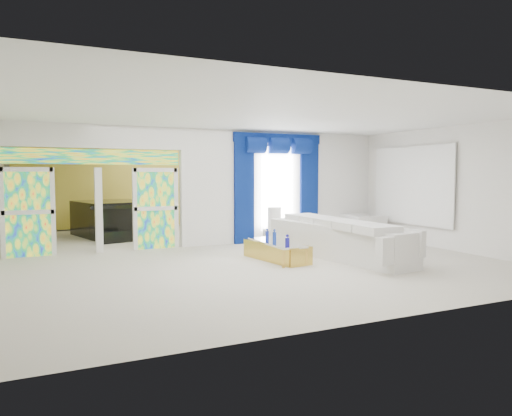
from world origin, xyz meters
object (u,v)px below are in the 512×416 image
armchair (363,227)px  grand_piano (108,218)px  coffee_table (276,251)px  white_sofa (337,241)px  console_table (284,235)px

armchair → grand_piano: grand_piano is taller
coffee_table → armchair: armchair is taller
white_sofa → coffee_table: 1.39m
armchair → grand_piano: size_ratio=0.52×
white_sofa → grand_piano: size_ratio=1.89×
white_sofa → coffee_table: white_sofa is taller
console_table → white_sofa: bearing=-91.6°
armchair → grand_piano: 7.57m
coffee_table → console_table: coffee_table is taller
coffee_table → grand_piano: bearing=115.4°
armchair → console_table: bearing=89.0°
white_sofa → armchair: (2.48, 2.33, -0.02)m
console_table → grand_piano: (-4.16, 3.46, 0.33)m
grand_piano → armchair: bearing=-44.4°
console_table → armchair: armchair is taller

